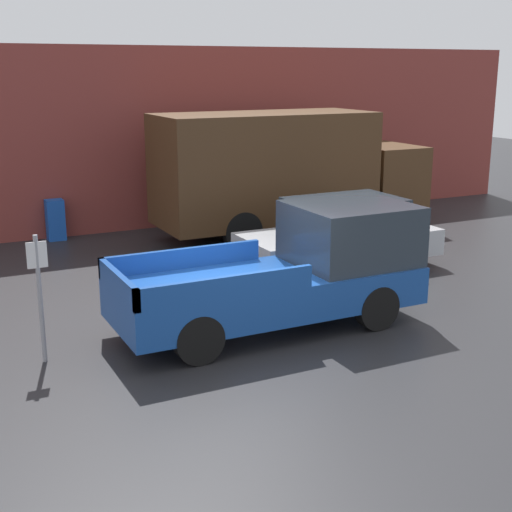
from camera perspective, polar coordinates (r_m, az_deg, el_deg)
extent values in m
plane|color=#232326|center=(11.82, -0.76, -6.97)|extent=(60.00, 60.00, 0.00)
cube|color=brown|center=(19.67, -12.56, 8.94)|extent=(28.00, 0.15, 4.97)
cube|color=#194799|center=(12.26, 0.98, -2.82)|extent=(5.34, 1.99, 0.64)
cube|color=#28333D|center=(12.86, 7.55, 1.83)|extent=(2.03, 1.87, 1.06)
cube|color=#194799|center=(12.48, -5.93, -0.19)|extent=(2.93, 0.10, 0.35)
cube|color=#194799|center=(10.80, -2.35, -2.53)|extent=(2.93, 0.10, 0.35)
cube|color=#194799|center=(11.20, -10.99, -2.16)|extent=(0.10, 1.99, 0.35)
cylinder|color=black|center=(13.86, 5.36, -1.99)|extent=(0.79, 0.26, 0.79)
cylinder|color=black|center=(12.48, 9.63, -4.07)|extent=(0.79, 0.26, 0.79)
cylinder|color=black|center=(12.50, -7.67, -3.95)|extent=(0.79, 0.26, 0.79)
cylinder|color=black|center=(10.95, -4.63, -6.64)|extent=(0.79, 0.26, 0.79)
cube|color=#B7BABF|center=(16.00, 6.63, 0.98)|extent=(4.43, 1.88, 0.59)
cube|color=#28333D|center=(15.93, 7.10, 3.31)|extent=(2.44, 1.66, 0.72)
cylinder|color=black|center=(17.49, 8.88, 1.28)|extent=(0.68, 0.22, 0.68)
cylinder|color=black|center=(16.19, 12.31, 0.01)|extent=(0.68, 0.22, 0.68)
cylinder|color=black|center=(16.09, 0.86, 0.27)|extent=(0.68, 0.22, 0.68)
cylinder|color=black|center=(14.67, 3.89, -1.22)|extent=(0.68, 0.22, 0.68)
cube|color=#472D19|center=(20.77, 10.13, 6.26)|extent=(1.64, 2.24, 1.80)
cube|color=#472D19|center=(18.70, 0.70, 7.10)|extent=(5.67, 2.36, 2.80)
cylinder|color=black|center=(21.59, 7.73, 4.32)|extent=(0.99, 0.30, 0.99)
cylinder|color=black|center=(19.93, 11.10, 3.29)|extent=(0.99, 0.30, 0.99)
cylinder|color=black|center=(19.38, -3.78, 3.22)|extent=(0.99, 0.30, 0.99)
cylinder|color=black|center=(17.52, -1.12, 1.99)|extent=(0.99, 0.30, 0.99)
cylinder|color=gray|center=(11.25, -16.88, -3.36)|extent=(0.07, 0.07, 2.01)
cube|color=silver|center=(11.04, -17.13, 0.08)|extent=(0.30, 0.02, 0.40)
cube|color=#194CB2|center=(19.36, -15.76, 2.80)|extent=(0.45, 0.40, 1.07)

